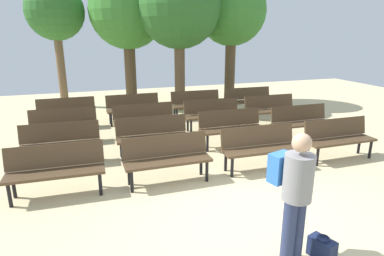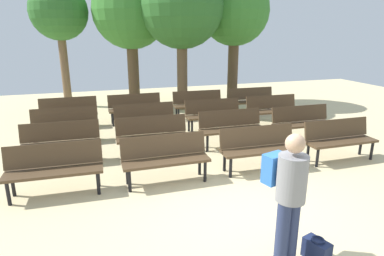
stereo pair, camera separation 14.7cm
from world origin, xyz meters
name	(u,v)px [view 2 (the right image)]	position (x,y,z in m)	size (l,w,h in m)	color
ground_plane	(250,215)	(0.00, 0.00, 0.00)	(24.00, 24.00, 0.00)	beige
bench_r0_c0	(54,166)	(-2.88, 1.65, 0.50)	(1.61, 0.53, 0.87)	#4C3823
bench_r0_c1	(165,156)	(-0.96, 1.56, 0.50)	(1.60, 0.49, 0.87)	#4C3823
bench_r0_c2	(259,146)	(0.97, 1.56, 0.50)	(1.61, 0.52, 0.87)	#4C3823
bench_r0_c3	(339,137)	(2.89, 1.53, 0.50)	(1.60, 0.49, 0.87)	#4C3823
bench_r1_c0	(61,141)	(-2.88, 3.08, 0.50)	(1.61, 0.53, 0.87)	#4C3823
bench_r1_c1	(152,133)	(-0.94, 3.01, 0.50)	(1.62, 0.54, 0.87)	#4C3823
bench_r1_c2	(231,126)	(1.02, 3.04, 0.50)	(1.60, 0.49, 0.87)	#4C3823
bench_r1_c3	(302,121)	(2.94, 2.94, 0.50)	(1.61, 0.50, 0.87)	#4C3823
bench_r2_c0	(65,123)	(-2.87, 4.51, 0.50)	(1.60, 0.49, 0.87)	#4C3823
bench_r2_c1	(145,118)	(-0.87, 4.43, 0.50)	(1.60, 0.49, 0.87)	#4C3823
bench_r2_c2	(214,113)	(1.07, 4.41, 0.50)	(1.61, 0.51, 0.87)	#4C3823
bench_r2_c3	(273,108)	(2.96, 4.43, 0.50)	(1.61, 0.51, 0.87)	#4C3823
bench_r3_c0	(69,111)	(-2.85, 5.89, 0.50)	(1.60, 0.48, 0.87)	#4C3823
bench_r3_c1	(135,107)	(-0.94, 5.87, 0.50)	(1.61, 0.51, 0.87)	#4C3823
bench_r3_c2	(198,103)	(1.08, 5.84, 0.50)	(1.62, 0.54, 0.87)	#4C3823
bench_r3_c3	(252,99)	(3.00, 5.85, 0.50)	(1.61, 0.51, 0.87)	#4C3823
tree_0	(59,13)	(-3.04, 9.01, 3.33)	(2.01, 2.01, 4.39)	brown
tree_1	(182,7)	(0.96, 7.28, 3.49)	(2.84, 2.84, 4.95)	brown
tree_2	(235,12)	(3.06, 7.62, 3.37)	(2.51, 2.51, 4.68)	brown
tree_3	(130,12)	(-0.62, 8.45, 3.37)	(2.70, 2.70, 4.77)	brown
visitor_with_backpack	(288,192)	(-0.09, -1.06, 0.94)	(0.44, 0.59, 1.65)	navy
handbag	(317,250)	(0.33, -1.15, 0.13)	(0.27, 0.36, 0.29)	#192347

